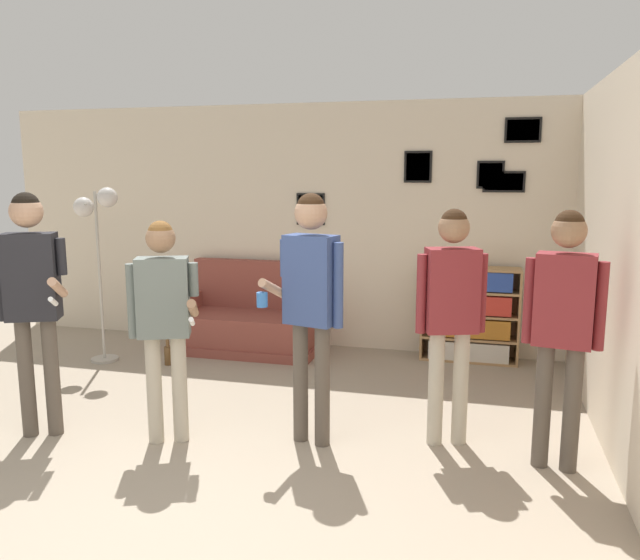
% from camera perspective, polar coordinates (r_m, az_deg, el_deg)
% --- Properties ---
extents(ground_plane, '(20.00, 20.00, 0.00)m').
position_cam_1_polar(ground_plane, '(3.73, -16.94, -22.12)').
color(ground_plane, gray).
extents(wall_back, '(7.68, 0.08, 2.70)m').
position_cam_1_polar(wall_back, '(6.99, 0.23, 4.90)').
color(wall_back, beige).
rests_on(wall_back, ground_plane).
extents(wall_right, '(0.06, 6.44, 2.70)m').
position_cam_1_polar(wall_right, '(4.82, 25.61, 1.69)').
color(wall_right, beige).
rests_on(wall_right, ground_plane).
extents(couch, '(1.56, 0.80, 0.97)m').
position_cam_1_polar(couch, '(6.99, -6.41, -3.85)').
color(couch, brown).
rests_on(couch, ground_plane).
extents(bookshelf, '(1.00, 0.30, 0.99)m').
position_cam_1_polar(bookshelf, '(6.69, 13.53, -3.08)').
color(bookshelf, '#A87F51').
rests_on(bookshelf, ground_plane).
extents(floor_lamp, '(0.48, 0.28, 1.81)m').
position_cam_1_polar(floor_lamp, '(6.73, -19.73, 4.57)').
color(floor_lamp, '#ADA89E').
rests_on(floor_lamp, ground_plane).
extents(person_player_foreground_left, '(0.59, 0.42, 1.81)m').
position_cam_1_polar(person_player_foreground_left, '(4.97, -24.84, -0.57)').
color(person_player_foreground_left, brown).
rests_on(person_player_foreground_left, ground_plane).
extents(person_player_foreground_center, '(0.57, 0.40, 1.62)m').
position_cam_1_polar(person_player_foreground_center, '(4.56, -14.12, -2.63)').
color(person_player_foreground_center, '#B7AD99').
rests_on(person_player_foreground_center, ground_plane).
extents(person_watcher_holding_cup, '(0.56, 0.41, 1.81)m').
position_cam_1_polar(person_watcher_holding_cup, '(4.38, -0.85, -0.96)').
color(person_watcher_holding_cup, brown).
rests_on(person_watcher_holding_cup, ground_plane).
extents(person_spectator_near_bookshelf, '(0.48, 0.30, 1.71)m').
position_cam_1_polar(person_spectator_near_bookshelf, '(4.47, 11.91, -2.00)').
color(person_spectator_near_bookshelf, '#B7AD99').
rests_on(person_spectator_near_bookshelf, ground_plane).
extents(person_spectator_far_right, '(0.49, 0.26, 1.72)m').
position_cam_1_polar(person_spectator_far_right, '(4.29, 21.37, -2.81)').
color(person_spectator_far_right, brown).
rests_on(person_spectator_far_right, ground_plane).
extents(bottle_on_floor, '(0.08, 0.08, 0.27)m').
position_cam_1_polar(bottle_on_floor, '(6.63, -13.73, -6.65)').
color(bottle_on_floor, brown).
rests_on(bottle_on_floor, ground_plane).
extents(drinking_cup, '(0.08, 0.08, 0.11)m').
position_cam_1_polar(drinking_cup, '(6.59, 12.03, 1.69)').
color(drinking_cup, white).
rests_on(drinking_cup, bookshelf).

